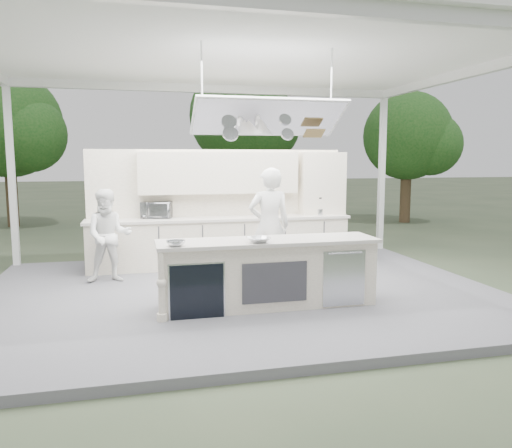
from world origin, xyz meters
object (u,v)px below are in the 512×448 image
object	(u,v)px
demo_island	(267,273)
back_counter	(221,241)
head_chef	(269,226)
sous_chef	(109,236)

from	to	relation	value
demo_island	back_counter	bearing A→B (deg)	93.63
demo_island	head_chef	xyz separation A→B (m)	(0.38, 1.27, 0.49)
back_counter	sous_chef	world-z (taller)	sous_chef
demo_island	head_chef	distance (m)	1.41
demo_island	sous_chef	world-z (taller)	sous_chef
sous_chef	back_counter	bearing A→B (deg)	22.12
back_counter	sous_chef	xyz separation A→B (m)	(-2.05, -0.84, 0.31)
back_counter	sous_chef	bearing A→B (deg)	-157.66
demo_island	back_counter	xyz separation A→B (m)	(-0.18, 2.81, 0.00)
head_chef	demo_island	bearing A→B (deg)	75.25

